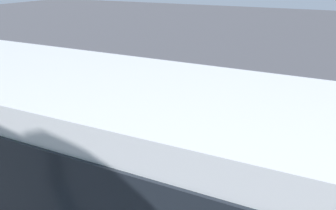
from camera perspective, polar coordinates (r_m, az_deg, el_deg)
ground_plane at (r=10.81m, az=0.50°, el=-5.26°), size 80.00×80.00×0.00m
tour_bus at (r=5.83m, az=-14.53°, el=-10.68°), size 9.96×2.80×3.25m
spectator_far_left at (r=7.80m, az=4.81°, el=-7.36°), size 0.57×0.33×1.69m
spectator_left at (r=8.17m, az=0.97°, el=-5.42°), size 0.58×0.36×1.80m
spectator_centre at (r=8.67m, az=-6.00°, el=-4.67°), size 0.57×0.32×1.67m
parked_motorcycle_silver at (r=7.58m, az=2.57°, el=-12.72°), size 2.05×0.58×0.99m
stunt_motorcycle at (r=13.63m, az=-3.30°, el=4.41°), size 2.01×0.77×1.65m
bay_line_a at (r=11.17m, az=19.56°, el=-5.59°), size 0.20×4.59×0.01m
bay_line_b at (r=11.70m, az=7.05°, el=-3.42°), size 0.18×3.63×0.01m
bay_line_c at (r=12.73m, az=-3.85°, el=-1.38°), size 0.17×3.56×0.01m
bay_line_d at (r=14.16m, az=-12.82°, el=0.34°), size 0.18×3.73×0.01m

